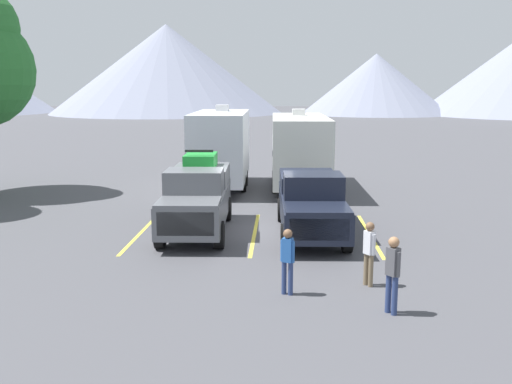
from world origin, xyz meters
TOP-DOWN VIEW (x-y plane):
  - ground_plane at (0.00, 0.00)m, footprint 240.00×240.00m
  - pickup_truck_a at (-1.91, -0.33)m, footprint 2.18×5.44m
  - pickup_truck_b at (1.83, -0.50)m, footprint 2.21×5.76m
  - lot_stripe_a at (-3.76, -0.55)m, footprint 0.12×5.50m
  - lot_stripe_b at (0.00, -0.55)m, footprint 0.12×5.50m
  - lot_stripe_c at (3.76, -0.55)m, footprint 0.12×5.50m
  - camper_trailer_a at (-1.98, 7.72)m, footprint 2.53×7.90m
  - camper_trailer_b at (1.67, 7.60)m, footprint 2.62×8.55m
  - person_a at (1.03, -6.07)m, footprint 0.33×0.25m
  - person_b at (2.99, -5.39)m, footprint 0.29×0.30m
  - person_c at (3.23, -7.10)m, footprint 0.31×0.32m
  - mountain_ridge at (-7.66, 82.33)m, footprint 149.72×44.98m

SIDE VIEW (x-z plane):
  - ground_plane at x=0.00m, z-range 0.00..0.00m
  - lot_stripe_a at x=-3.76m, z-range 0.00..0.01m
  - lot_stripe_b at x=0.00m, z-range 0.00..0.01m
  - lot_stripe_c at x=3.76m, z-range 0.00..0.01m
  - person_a at x=1.03m, z-range 0.12..1.68m
  - person_b at x=2.99m, z-range 0.12..1.71m
  - person_c at x=3.23m, z-range 0.13..1.82m
  - pickup_truck_b at x=1.83m, z-range 0.03..2.12m
  - pickup_truck_a at x=-1.91m, z-range -0.12..2.52m
  - camper_trailer_b at x=1.67m, z-range 0.10..3.80m
  - camper_trailer_a at x=-1.98m, z-range 0.10..3.99m
  - mountain_ridge at x=-7.66m, z-range -0.65..15.98m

